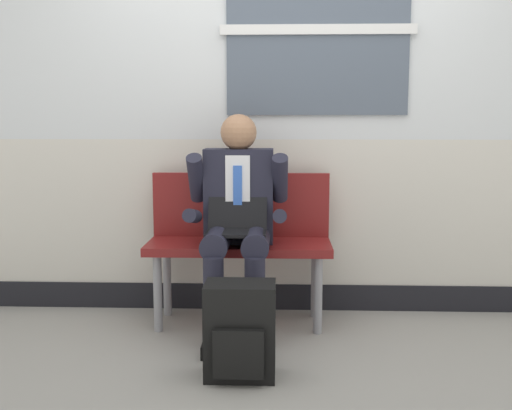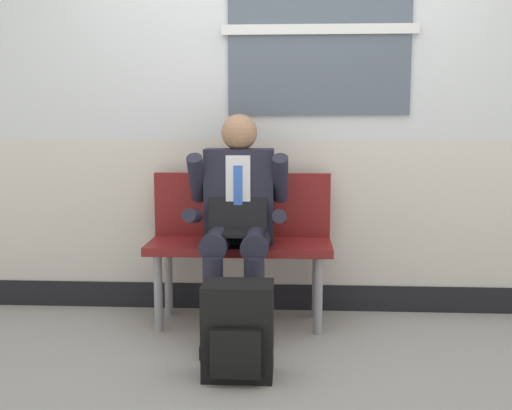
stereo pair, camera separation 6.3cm
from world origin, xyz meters
The scene contains 5 objects.
ground_plane centered at (0.00, 0.00, 0.00)m, with size 18.00×18.00×0.00m, color gray.
station_wall centered at (0.00, 0.79, 1.45)m, with size 5.14×0.16×2.91m.
bench_with_person centered at (-0.22, 0.52, 0.53)m, with size 1.08×0.42×0.89m.
person_seated centered at (-0.22, 0.32, 0.67)m, with size 0.57×0.70×1.25m.
backpack centered at (-0.16, -0.33, 0.23)m, with size 0.33×0.26×0.46m.
Camera 1 is at (0.02, -3.15, 1.23)m, focal length 43.57 mm.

